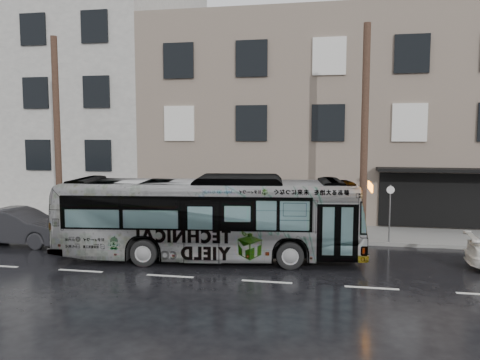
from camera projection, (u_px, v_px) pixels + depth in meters
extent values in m
plane|color=black|center=(192.00, 257.00, 17.78)|extent=(120.00, 120.00, 0.00)
cube|color=gray|center=(221.00, 229.00, 22.57)|extent=(90.00, 3.60, 0.15)
cube|color=#786A5C|center=(328.00, 120.00, 28.75)|extent=(20.00, 12.00, 11.00)
cube|color=beige|center=(10.00, 88.00, 34.21)|extent=(26.00, 15.00, 16.00)
cylinder|color=#503428|center=(365.00, 134.00, 19.36)|extent=(0.30, 0.30, 9.00)
cylinder|color=#503428|center=(57.00, 134.00, 21.94)|extent=(0.30, 0.30, 9.00)
cylinder|color=slate|center=(390.00, 214.00, 19.48)|extent=(0.06, 0.06, 2.40)
imported|color=#B2B2B2|center=(209.00, 218.00, 17.32)|extent=(11.44, 3.94, 3.12)
imported|color=black|center=(18.00, 226.00, 19.74)|extent=(4.66, 1.71, 1.53)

